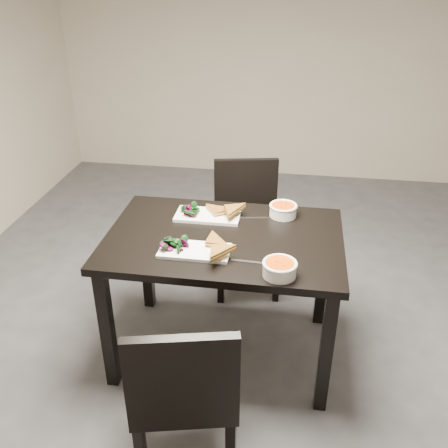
% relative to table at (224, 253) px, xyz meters
% --- Properties ---
extents(ground, '(5.00, 5.00, 0.00)m').
position_rel_table_xyz_m(ground, '(0.49, 0.20, -0.65)').
color(ground, '#47474C').
rests_on(ground, ground).
extents(room_shell, '(5.02, 5.02, 2.81)m').
position_rel_table_xyz_m(room_shell, '(0.49, 0.20, 1.18)').
color(room_shell, beige).
rests_on(room_shell, ground).
extents(table, '(1.20, 0.80, 0.75)m').
position_rel_table_xyz_m(table, '(0.00, 0.00, 0.00)').
color(table, black).
rests_on(table, ground).
extents(chair_near, '(0.50, 0.50, 0.85)m').
position_rel_table_xyz_m(chair_near, '(-0.04, -0.78, -0.17)').
color(chair_near, black).
rests_on(chair_near, ground).
extents(chair_far, '(0.49, 0.49, 0.85)m').
position_rel_table_xyz_m(chair_far, '(0.04, 0.73, -0.17)').
color(chair_far, black).
rests_on(chair_far, ground).
extents(plate_near, '(0.34, 0.17, 0.02)m').
position_rel_table_xyz_m(plate_near, '(-0.11, -0.18, 0.11)').
color(plate_near, white).
rests_on(plate_near, table).
extents(sandwich_near, '(0.18, 0.15, 0.06)m').
position_rel_table_xyz_m(sandwich_near, '(-0.05, -0.16, 0.14)').
color(sandwich_near, '#9E6C21').
rests_on(sandwich_near, plate_near).
extents(salad_near, '(0.11, 0.10, 0.05)m').
position_rel_table_xyz_m(salad_near, '(-0.21, -0.18, 0.14)').
color(salad_near, black).
rests_on(salad_near, plate_near).
extents(soup_bowl_near, '(0.16, 0.16, 0.07)m').
position_rel_table_xyz_m(soup_bowl_near, '(0.30, -0.31, 0.14)').
color(soup_bowl_near, white).
rests_on(soup_bowl_near, table).
extents(cutlery_near, '(0.18, 0.03, 0.00)m').
position_rel_table_xyz_m(cutlery_near, '(0.16, -0.22, 0.10)').
color(cutlery_near, silver).
rests_on(cutlery_near, table).
extents(plate_far, '(0.35, 0.17, 0.02)m').
position_rel_table_xyz_m(plate_far, '(-0.12, 0.19, 0.11)').
color(plate_far, white).
rests_on(plate_far, table).
extents(sandwich_far, '(0.22, 0.21, 0.06)m').
position_rel_table_xyz_m(sandwich_far, '(-0.05, 0.18, 0.14)').
color(sandwich_far, '#9E6C21').
rests_on(sandwich_far, plate_far).
extents(salad_far, '(0.11, 0.10, 0.05)m').
position_rel_table_xyz_m(salad_far, '(-0.22, 0.19, 0.14)').
color(salad_far, black).
rests_on(salad_far, plate_far).
extents(soup_bowl_far, '(0.15, 0.15, 0.07)m').
position_rel_table_xyz_m(soup_bowl_far, '(0.28, 0.27, 0.14)').
color(soup_bowl_far, white).
rests_on(soup_bowl_far, table).
extents(cutlery_far, '(0.18, 0.05, 0.00)m').
position_rel_table_xyz_m(cutlery_far, '(0.12, 0.22, 0.10)').
color(cutlery_far, silver).
rests_on(cutlery_far, table).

